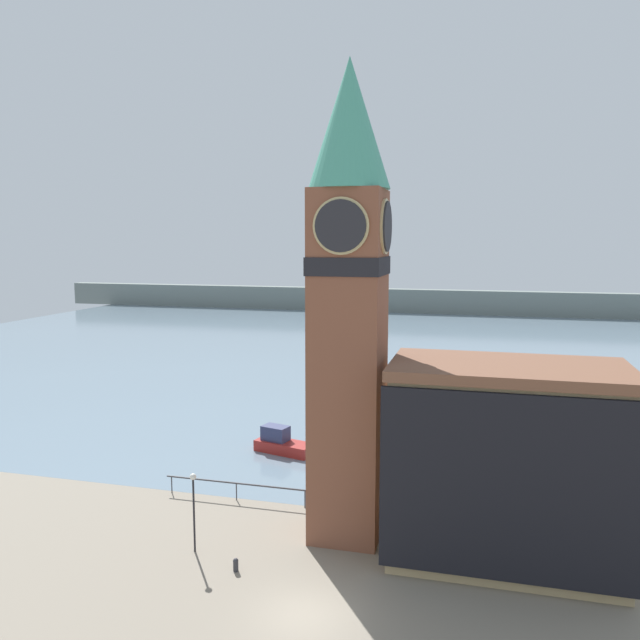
{
  "coord_description": "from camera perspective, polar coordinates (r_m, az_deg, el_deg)",
  "views": [
    {
      "loc": [
        6.74,
        -23.19,
        15.46
      ],
      "look_at": [
        -0.78,
        5.54,
        11.64
      ],
      "focal_mm": 35.0,
      "sensor_mm": 36.0,
      "label": 1
    }
  ],
  "objects": [
    {
      "name": "mooring_bollard_near",
      "position": [
        31.68,
        -7.71,
        -21.24
      ],
      "size": [
        0.26,
        0.26,
        0.64
      ],
      "color": "#2D2D33",
      "rests_on": "ground_plane"
    },
    {
      "name": "far_shoreline",
      "position": [
        134.23,
        11.74,
        1.64
      ],
      "size": [
        180.0,
        3.0,
        5.0
      ],
      "color": "slate",
      "rests_on": "water"
    },
    {
      "name": "water",
      "position": [
        94.94,
        10.42,
        -2.16
      ],
      "size": [
        160.0,
        120.0,
        0.0
      ],
      "color": "slate",
      "rests_on": "ground_plane"
    },
    {
      "name": "boat_near",
      "position": [
        46.65,
        -3.5,
        -11.16
      ],
      "size": [
        4.65,
        2.76,
        1.88
      ],
      "rotation": [
        0.0,
        0.0,
        -0.26
      ],
      "color": "maroon",
      "rests_on": "water"
    },
    {
      "name": "pier_building",
      "position": [
        31.87,
        16.62,
        -12.43
      ],
      "size": [
        11.17,
        6.44,
        9.66
      ],
      "color": "tan",
      "rests_on": "ground_plane"
    },
    {
      "name": "clock_tower",
      "position": [
        31.36,
        2.64,
        2.63
      ],
      "size": [
        4.07,
        4.07,
        24.25
      ],
      "color": "brown",
      "rests_on": "ground_plane"
    },
    {
      "name": "pier_railing",
      "position": [
        38.78,
        -7.66,
        -14.72
      ],
      "size": [
        9.13,
        0.08,
        1.09
      ],
      "color": "#333338",
      "rests_on": "ground_plane"
    },
    {
      "name": "lamp_post",
      "position": [
        32.62,
        -11.49,
        -15.61
      ],
      "size": [
        0.32,
        0.32,
        4.05
      ],
      "color": "black",
      "rests_on": "ground_plane"
    },
    {
      "name": "ground_plane",
      "position": [
        28.67,
        -1.43,
        -25.3
      ],
      "size": [
        160.0,
        160.0,
        0.0
      ],
      "primitive_type": "plane",
      "color": "gray"
    }
  ]
}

